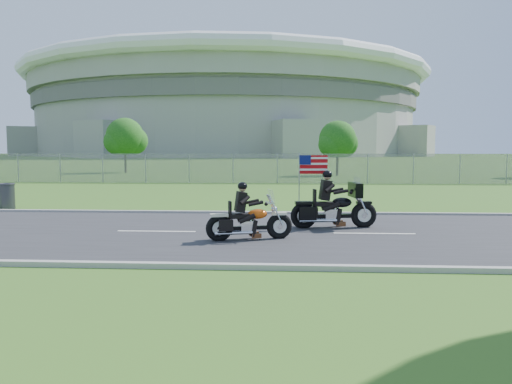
{
  "coord_description": "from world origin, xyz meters",
  "views": [
    {
      "loc": [
        1.61,
        -13.54,
        2.34
      ],
      "look_at": [
        0.78,
        0.0,
        1.16
      ],
      "focal_mm": 35.0,
      "sensor_mm": 36.0,
      "label": 1
    }
  ],
  "objects": [
    {
      "name": "tree_fence_mid",
      "position": [
        -13.95,
        34.04,
        3.3
      ],
      "size": [
        3.96,
        3.69,
        5.3
      ],
      "color": "#382316",
      "rests_on": "ground"
    },
    {
      "name": "curb_north",
      "position": [
        0.0,
        4.05,
        0.05
      ],
      "size": [
        120.0,
        0.18,
        0.12
      ],
      "primitive_type": "cube",
      "color": "#9E9B93",
      "rests_on": "ground"
    },
    {
      "name": "ground",
      "position": [
        0.0,
        0.0,
        0.0
      ],
      "size": [
        420.0,
        420.0,
        0.0
      ],
      "primitive_type": "plane",
      "color": "#295319",
      "rests_on": "ground"
    },
    {
      "name": "tree_fence_near",
      "position": [
        6.04,
        30.04,
        2.97
      ],
      "size": [
        3.52,
        3.28,
        4.75
      ],
      "color": "#382316",
      "rests_on": "ground"
    },
    {
      "name": "motorcycle_lead",
      "position": [
        0.65,
        -1.06,
        0.48
      ],
      "size": [
        2.2,
        0.96,
        1.51
      ],
      "rotation": [
        0.0,
        0.0,
        0.28
      ],
      "color": "black",
      "rests_on": "ground"
    },
    {
      "name": "motorcycle_follow",
      "position": [
        2.99,
        1.0,
        0.59
      ],
      "size": [
        2.56,
        0.95,
        2.14
      ],
      "rotation": [
        0.0,
        0.0,
        0.14
      ],
      "color": "black",
      "rests_on": "ground"
    },
    {
      "name": "trash_can",
      "position": [
        -9.16,
        4.99,
        0.49
      ],
      "size": [
        0.7,
        0.7,
        0.98
      ],
      "primitive_type": "cylinder",
      "rotation": [
        0.0,
        0.0,
        0.28
      ],
      "color": "#3D3D43",
      "rests_on": "ground"
    },
    {
      "name": "stadium",
      "position": [
        -20.0,
        170.0,
        15.58
      ],
      "size": [
        140.4,
        140.4,
        29.2
      ],
      "color": "#A3A099",
      "rests_on": "ground"
    },
    {
      "name": "fence",
      "position": [
        -5.0,
        20.0,
        1.0
      ],
      "size": [
        60.0,
        0.03,
        2.0
      ],
      "primitive_type": "cube",
      "color": "gray",
      "rests_on": "ground"
    },
    {
      "name": "curb_south",
      "position": [
        0.0,
        -4.05,
        0.05
      ],
      "size": [
        120.0,
        0.18,
        0.12
      ],
      "primitive_type": "cube",
      "color": "#9E9B93",
      "rests_on": "ground"
    },
    {
      "name": "road",
      "position": [
        0.0,
        0.0,
        0.02
      ],
      "size": [
        120.0,
        8.0,
        0.04
      ],
      "primitive_type": "cube",
      "color": "#28282B",
      "rests_on": "ground"
    }
  ]
}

